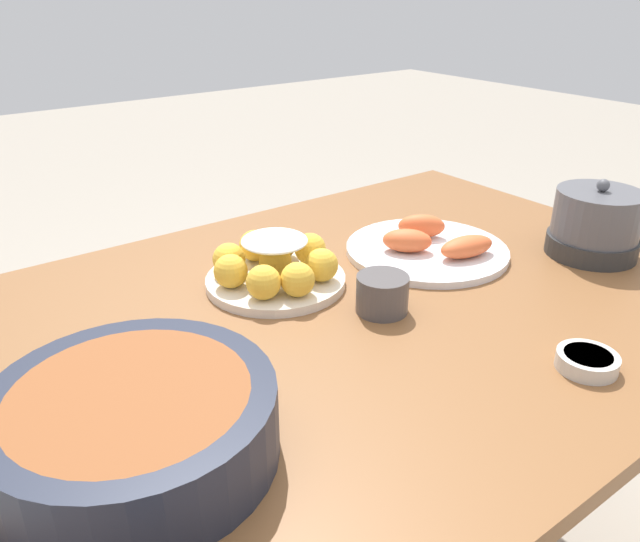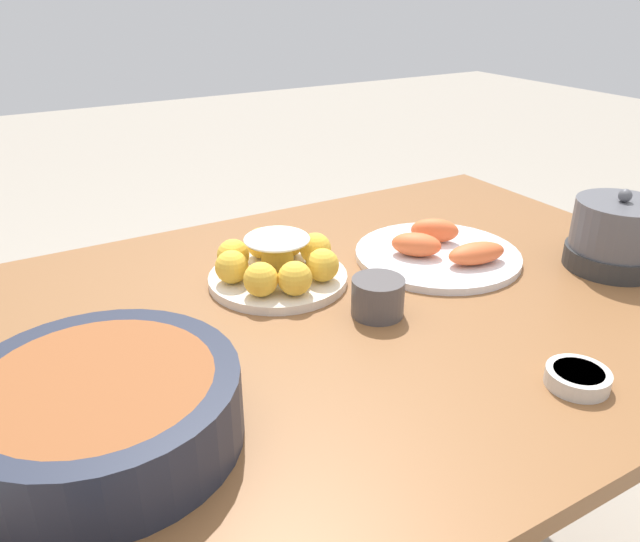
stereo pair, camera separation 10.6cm
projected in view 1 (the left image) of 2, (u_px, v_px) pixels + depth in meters
The scene contains 7 objects.
dining_table at pixel (365, 345), 1.10m from camera, with size 1.31×0.96×0.72m.
cake_plate at pixel (275, 266), 1.09m from camera, with size 0.25×0.25×0.09m.
serving_bowl at pixel (134, 423), 0.69m from camera, with size 0.32×0.32×0.09m.
sauce_bowl at pixel (587, 361), 0.87m from camera, with size 0.08×0.08×0.02m.
seafood_platter at pixel (429, 246), 1.22m from camera, with size 0.32×0.32×0.06m.
cup_near at pixel (382, 294), 1.01m from camera, with size 0.09×0.09×0.06m.
warming_pot at pixel (595, 224), 1.20m from camera, with size 0.17×0.17×0.15m.
Camera 1 is at (0.62, 0.70, 1.22)m, focal length 35.00 mm.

